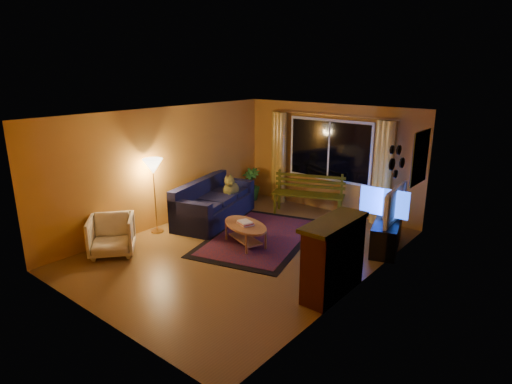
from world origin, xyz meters
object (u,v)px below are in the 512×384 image
Objects in this scene: sofa at (214,201)px; floor_lamp at (155,196)px; tv_console at (386,234)px; coffee_table at (245,235)px; bench at (308,205)px; armchair at (111,234)px.

sofa is 1.42× the size of floor_lamp.
tv_console is at bearing 28.79° from floor_lamp.
sofa is 1.38m from floor_lamp.
bench is at bearing 90.74° from coffee_table.
sofa is 1.58m from coffee_table.
floor_lamp is at bearing -160.88° from coffee_table.
bench is 1.05× the size of floor_lamp.
coffee_table is at bearing 19.12° from floor_lamp.
bench is at bearing 145.85° from tv_console.
sofa is 3.70m from tv_console.
armchair reaches higher than coffee_table.
floor_lamp is 2.04m from coffee_table.
sofa reaches higher than bench.
floor_lamp is at bearing -167.88° from tv_console.
floor_lamp is at bearing -143.59° from bench.
bench is 2.24m from coffee_table.
floor_lamp reaches higher than tv_console.
bench is 3.45m from floor_lamp.
armchair is 2.45m from coffee_table.
armchair is at bearing -132.44° from bench.
coffee_table is (1.43, -0.62, -0.23)m from sofa.
bench is at bearing 33.76° from sofa.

